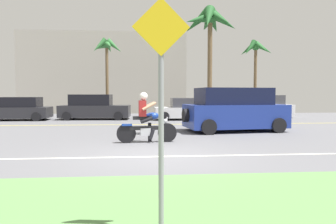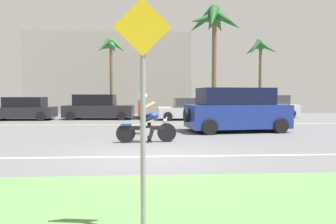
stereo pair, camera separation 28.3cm
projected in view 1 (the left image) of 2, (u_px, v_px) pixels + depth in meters
The scene contains 15 objects.
ground at pixel (152, 140), 11.11m from camera, with size 56.00×30.00×0.04m, color slate.
grass_median at pixel (168, 215), 4.04m from camera, with size 56.00×3.80×0.06m, color #5B8C4C.
lane_line_near at pixel (156, 157), 7.99m from camera, with size 50.40×0.12×0.01m, color silver.
lane_line_far at pixel (149, 124), 16.56m from camera, with size 50.40×0.12×0.01m, color yellow.
motorcyclist at pixel (146, 121), 10.32m from camera, with size 2.05×0.67×1.71m.
suv_nearby at pixel (234, 110), 13.57m from camera, with size 4.66×2.65×1.92m.
parked_car_0 at pixel (18, 109), 19.29m from camera, with size 4.12×2.03×1.47m.
parked_car_1 at pixel (94, 108), 20.00m from camera, with size 4.56×2.13×1.64m.
parked_car_2 at pixel (186, 109), 19.77m from camera, with size 4.00×2.04×1.41m.
parked_car_3 at pixel (261, 107), 22.32m from camera, with size 4.49×1.93×1.59m.
palm_tree_0 at pixel (107, 51), 22.16m from camera, with size 2.35×2.48×5.74m.
palm_tree_1 at pixel (256, 53), 24.37m from camera, with size 2.66×2.71×5.99m.
palm_tree_2 at pixel (210, 24), 23.72m from camera, with size 4.47×4.41×8.45m.
street_sign at pixel (161, 96), 3.30m from camera, with size 0.62×0.06×2.66m.
building_far at pixel (106, 74), 28.50m from camera, with size 14.74×4.00×7.14m, color #A8A399.
Camera 1 is at (-0.32, -8.04, 1.63)m, focal length 32.54 mm.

